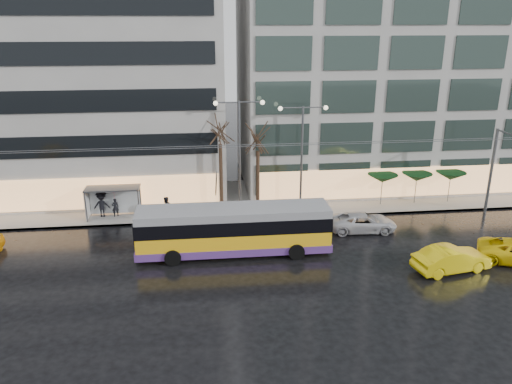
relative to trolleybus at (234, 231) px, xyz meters
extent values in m
plane|color=black|center=(-0.94, -3.29, -1.61)|extent=(140.00, 140.00, 0.00)
cube|color=gray|center=(1.06, 10.71, -1.54)|extent=(80.00, 10.00, 0.15)
cube|color=slate|center=(1.06, 5.76, -1.54)|extent=(80.00, 0.10, 0.15)
cube|color=#9C9995|center=(-16.94, 15.71, 9.54)|extent=(34.00, 14.00, 22.00)
cube|color=#9C9995|center=(18.06, 15.71, 11.04)|extent=(32.00, 14.00, 25.00)
cube|color=yellow|center=(0.00, 0.00, -0.50)|extent=(12.76, 2.72, 1.59)
cube|color=#5D3483|center=(0.00, 0.00, -1.03)|extent=(12.80, 2.76, 0.53)
cube|color=black|center=(0.00, 0.00, 0.67)|extent=(12.78, 2.74, 0.96)
cube|color=gray|center=(0.00, 0.00, 1.41)|extent=(12.76, 2.72, 0.53)
cube|color=black|center=(6.40, -0.03, 0.51)|extent=(0.08, 2.44, 1.38)
cube|color=black|center=(-6.40, 0.03, 0.51)|extent=(0.08, 2.44, 1.38)
cylinder|color=black|center=(4.04, 1.31, -1.08)|extent=(1.06, 0.38, 1.06)
cylinder|color=black|center=(4.03, -1.35, -1.08)|extent=(1.06, 0.38, 1.06)
cylinder|color=black|center=(-4.03, 1.35, -1.08)|extent=(1.06, 0.38, 1.06)
cylinder|color=black|center=(-4.04, -1.31, -1.08)|extent=(1.06, 0.38, 1.06)
cylinder|color=#595B60|center=(-1.06, 1.01, 2.95)|extent=(0.08, 3.95, 2.79)
cylinder|color=#595B60|center=(-1.05, 1.54, 2.95)|extent=(0.08, 3.95, 2.79)
cylinder|color=#595B60|center=(21.06, 5.21, 1.89)|extent=(0.24, 0.24, 7.00)
cylinder|color=#595B60|center=(0.06, 2.46, 5.19)|extent=(42.00, 0.04, 0.04)
cylinder|color=#595B60|center=(0.06, 2.96, 5.19)|extent=(42.00, 0.04, 0.04)
cube|color=#595B60|center=(-8.94, 7.21, 0.99)|extent=(4.20, 1.60, 0.12)
cube|color=silver|center=(-8.94, 7.91, -0.26)|extent=(4.00, 0.05, 2.20)
cube|color=white|center=(-10.99, 7.21, -0.26)|extent=(0.10, 1.40, 2.20)
cylinder|color=#595B60|center=(-10.94, 6.51, -0.26)|extent=(0.10, 0.10, 2.40)
cylinder|color=#595B60|center=(-10.94, 7.91, -0.26)|extent=(0.10, 0.10, 2.40)
cylinder|color=#595B60|center=(-6.94, 6.51, -0.26)|extent=(0.10, 0.10, 2.40)
cylinder|color=#595B60|center=(-6.94, 7.91, -0.26)|extent=(0.10, 0.10, 2.40)
cylinder|color=#595B60|center=(1.06, 7.51, 3.04)|extent=(0.18, 0.18, 9.00)
cylinder|color=#595B60|center=(0.16, 7.51, 7.44)|extent=(1.80, 0.10, 0.10)
cylinder|color=#595B60|center=(1.96, 7.51, 7.44)|extent=(1.80, 0.10, 0.10)
sphere|color=#FFF2CC|center=(-0.74, 7.51, 7.39)|extent=(0.36, 0.36, 0.36)
sphere|color=#FFF2CC|center=(2.86, 7.51, 7.39)|extent=(0.36, 0.36, 0.36)
cylinder|color=#595B60|center=(6.06, 7.51, 2.79)|extent=(0.18, 0.18, 8.50)
cylinder|color=#595B60|center=(5.16, 7.51, 6.94)|extent=(1.80, 0.10, 0.10)
cylinder|color=#595B60|center=(6.96, 7.51, 6.94)|extent=(1.80, 0.10, 0.10)
sphere|color=#FFF2CC|center=(4.26, 7.51, 6.89)|extent=(0.36, 0.36, 0.36)
sphere|color=#FFF2CC|center=(7.86, 7.51, 6.89)|extent=(0.36, 0.36, 0.36)
cylinder|color=black|center=(-0.44, 7.71, 1.34)|extent=(0.28, 0.28, 5.60)
cylinder|color=black|center=(2.56, 7.91, 0.99)|extent=(0.28, 0.28, 4.90)
cylinder|color=#595B60|center=(13.06, 7.71, -0.36)|extent=(0.06, 0.06, 2.20)
cone|color=#0E3312|center=(13.06, 7.71, 0.84)|extent=(2.50, 2.50, 0.70)
cylinder|color=#595B60|center=(16.06, 7.71, -0.36)|extent=(0.06, 0.06, 2.20)
cone|color=#0E3312|center=(16.06, 7.71, 0.84)|extent=(2.50, 2.50, 0.70)
cylinder|color=#595B60|center=(19.06, 7.71, -0.36)|extent=(0.06, 0.06, 2.20)
cone|color=#0E3312|center=(19.06, 7.71, 0.84)|extent=(2.50, 2.50, 0.70)
imported|color=yellow|center=(13.36, -4.06, -0.80)|extent=(5.14, 2.59, 1.62)
imported|color=silver|center=(9.85, 2.72, -0.92)|extent=(5.11, 2.59, 1.38)
imported|color=black|center=(-8.90, 7.48, -0.72)|extent=(0.63, 0.52, 1.49)
imported|color=#ED4F68|center=(-8.90, 7.48, 0.29)|extent=(1.23, 1.24, 0.88)
imported|color=black|center=(-4.84, 6.16, -0.50)|extent=(1.18, 1.16, 1.92)
imported|color=black|center=(-9.94, 7.58, -0.50)|extent=(1.25, 0.72, 1.93)
imported|color=black|center=(-9.94, 7.58, 0.29)|extent=(0.82, 0.82, 0.72)
camera|label=1|loc=(-2.06, -30.61, 13.33)|focal=35.00mm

